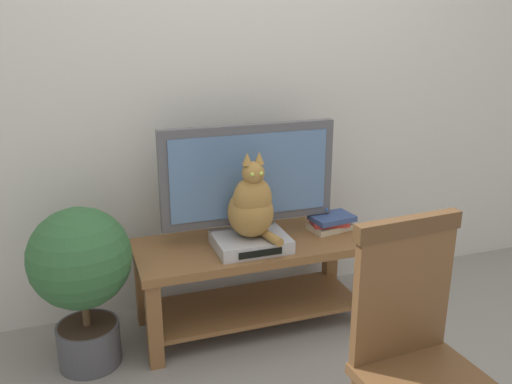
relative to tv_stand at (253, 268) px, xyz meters
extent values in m
cube|color=beige|center=(0.03, 0.41, 1.07)|extent=(7.00, 0.12, 2.80)
cube|color=brown|center=(0.00, 0.00, 0.13)|extent=(1.22, 0.51, 0.04)
cube|color=brown|center=(-0.56, -0.21, -0.11)|extent=(0.07, 0.07, 0.44)
cube|color=brown|center=(0.56, -0.21, -0.11)|extent=(0.07, 0.07, 0.44)
cube|color=brown|center=(-0.56, 0.21, -0.11)|extent=(0.07, 0.07, 0.44)
cube|color=brown|center=(0.56, 0.21, -0.11)|extent=(0.07, 0.07, 0.44)
cube|color=brown|center=(0.00, 0.00, -0.22)|extent=(1.12, 0.43, 0.02)
cube|color=#4C4C51|center=(0.00, 0.07, 0.16)|extent=(0.35, 0.20, 0.03)
cube|color=#4C4C51|center=(0.00, 0.07, 0.21)|extent=(0.06, 0.04, 0.06)
cube|color=#4C4C51|center=(0.00, 0.07, 0.50)|extent=(0.92, 0.05, 0.52)
cube|color=#4C6B93|center=(0.00, 0.04, 0.50)|extent=(0.83, 0.01, 0.43)
sphere|color=#2672F2|center=(0.44, 0.03, 0.26)|extent=(0.01, 0.01, 0.01)
cube|color=#ADADB2|center=(-0.03, -0.07, 0.18)|extent=(0.37, 0.30, 0.07)
cube|color=black|center=(-0.03, -0.22, 0.18)|extent=(0.22, 0.01, 0.03)
ellipsoid|color=olive|center=(-0.03, -0.07, 0.34)|extent=(0.23, 0.25, 0.25)
ellipsoid|color=olive|center=(-0.03, -0.10, 0.42)|extent=(0.19, 0.16, 0.23)
sphere|color=olive|center=(-0.03, -0.11, 0.56)|extent=(0.11, 0.11, 0.11)
cone|color=olive|center=(-0.06, -0.11, 0.63)|extent=(0.05, 0.05, 0.06)
cone|color=olive|center=(0.00, -0.11, 0.63)|extent=(0.05, 0.05, 0.06)
sphere|color=#B2C64C|center=(-0.06, -0.16, 0.57)|extent=(0.02, 0.02, 0.02)
sphere|color=#B2C64C|center=(-0.01, -0.16, 0.57)|extent=(0.02, 0.02, 0.02)
cylinder|color=olive|center=(0.03, -0.15, 0.24)|extent=(0.08, 0.20, 0.04)
cube|color=brown|center=(0.18, -1.07, 0.39)|extent=(0.38, 0.06, 0.51)
cube|color=#4D331C|center=(0.18, -1.07, 0.62)|extent=(0.40, 0.07, 0.06)
cube|color=beige|center=(0.46, 0.03, 0.17)|extent=(0.25, 0.19, 0.03)
cube|color=#B2332D|center=(0.45, 0.02, 0.19)|extent=(0.21, 0.16, 0.03)
cube|color=#33477A|center=(0.46, 0.01, 0.22)|extent=(0.24, 0.18, 0.03)
cylinder|color=#47474C|center=(-0.86, -0.08, -0.23)|extent=(0.30, 0.30, 0.21)
cylinder|color=#332319|center=(-0.86, -0.08, -0.13)|extent=(0.27, 0.27, 0.02)
cylinder|color=#4C3823|center=(-0.86, -0.08, -0.04)|extent=(0.04, 0.04, 0.16)
sphere|color=#2D5B33|center=(-0.86, -0.08, 0.22)|extent=(0.47, 0.47, 0.47)
camera|label=1|loc=(-0.83, -2.47, 1.27)|focal=38.09mm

